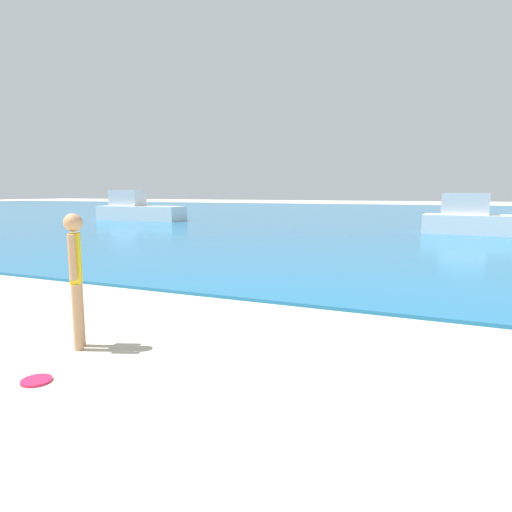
{
  "coord_description": "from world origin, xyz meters",
  "views": [
    {
      "loc": [
        1.85,
        3.69,
        1.79
      ],
      "look_at": [
        -0.6,
        9.31,
        0.91
      ],
      "focal_mm": 31.18,
      "sensor_mm": 36.0,
      "label": 1
    }
  ],
  "objects_px": {
    "frisbee": "(36,381)",
    "boat_near": "(138,210)",
    "boat_far": "(483,220)",
    "person_standing": "(76,273)"
  },
  "relations": [
    {
      "from": "person_standing",
      "to": "boat_near",
      "type": "height_order",
      "value": "boat_near"
    },
    {
      "from": "boat_far",
      "to": "person_standing",
      "type": "bearing_deg",
      "value": -103.12
    },
    {
      "from": "person_standing",
      "to": "boat_near",
      "type": "bearing_deg",
      "value": -177.38
    },
    {
      "from": "person_standing",
      "to": "boat_near",
      "type": "distance_m",
      "value": 23.36
    },
    {
      "from": "boat_near",
      "to": "frisbee",
      "type": "bearing_deg",
      "value": -55.8
    },
    {
      "from": "frisbee",
      "to": "boat_far",
      "type": "relative_size",
      "value": 0.06
    },
    {
      "from": "person_standing",
      "to": "boat_far",
      "type": "bearing_deg",
      "value": 129.06
    },
    {
      "from": "frisbee",
      "to": "boat_near",
      "type": "distance_m",
      "value": 24.27
    },
    {
      "from": "person_standing",
      "to": "boat_far",
      "type": "xyz_separation_m",
      "value": [
        5.12,
        16.85,
        -0.24
      ]
    },
    {
      "from": "frisbee",
      "to": "person_standing",
      "type": "bearing_deg",
      "value": 110.47
    }
  ]
}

